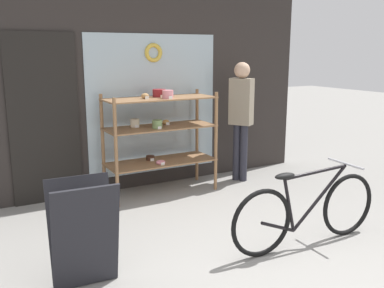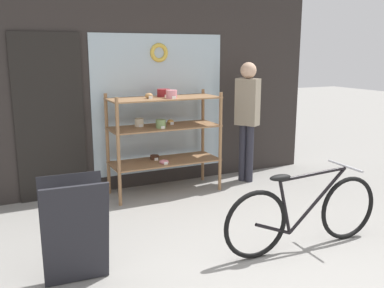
% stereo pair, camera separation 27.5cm
% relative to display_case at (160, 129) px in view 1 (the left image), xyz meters
% --- Properties ---
extents(ground_plane, '(30.00, 30.00, 0.00)m').
position_rel_display_case_xyz_m(ground_plane, '(-0.11, -2.60, -0.87)').
color(ground_plane, gray).
extents(storefront_facade, '(5.24, 0.13, 3.19)m').
position_rel_display_case_xyz_m(storefront_facade, '(-0.15, 0.42, 0.69)').
color(storefront_facade, '#2D2826').
rests_on(storefront_facade, ground_plane).
extents(display_case, '(1.45, 0.56, 1.39)m').
position_rel_display_case_xyz_m(display_case, '(0.00, 0.00, 0.00)').
color(display_case, '#8E6642').
rests_on(display_case, ground_plane).
extents(bicycle, '(1.73, 0.46, 0.79)m').
position_rel_display_case_xyz_m(bicycle, '(0.56, -2.16, -0.52)').
color(bicycle, black).
rests_on(bicycle, ground_plane).
extents(sandwich_board, '(0.54, 0.41, 0.88)m').
position_rel_display_case_xyz_m(sandwich_board, '(-1.53, -1.84, -0.43)').
color(sandwich_board, '#232328').
rests_on(sandwich_board, ground_plane).
extents(pedestrian, '(0.32, 0.37, 1.72)m').
position_rel_display_case_xyz_m(pedestrian, '(1.26, -0.06, 0.15)').
color(pedestrian, '#282833').
rests_on(pedestrian, ground_plane).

